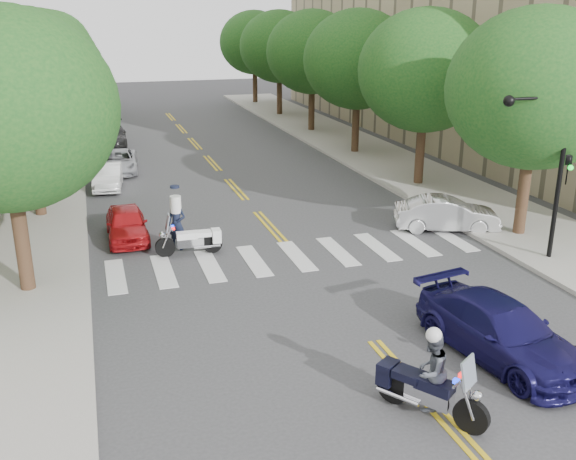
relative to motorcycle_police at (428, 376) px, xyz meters
name	(u,v)px	position (x,y,z in m)	size (l,w,h in m)	color
ground	(374,341)	(0.31, 3.26, -0.92)	(140.00, 140.00, 0.00)	#38383A
sidewalk_left	(35,174)	(-9.19, 25.26, -0.85)	(5.00, 60.00, 0.15)	#9E9991
sidewalk_right	(365,152)	(9.81, 25.26, -0.85)	(5.00, 60.00, 0.15)	#9E9991
tree_l_0	(3,110)	(-8.49, 9.26, 4.63)	(6.40, 6.40, 8.45)	#382316
tree_l_1	(24,82)	(-8.49, 17.26, 4.63)	(6.40, 6.40, 8.45)	#382316
tree_l_2	(36,67)	(-8.49, 25.26, 4.63)	(6.40, 6.40, 8.45)	#382316
tree_l_3	(43,57)	(-8.49, 33.26, 4.63)	(6.40, 6.40, 8.45)	#382316
tree_l_4	(49,50)	(-8.49, 41.26, 4.63)	(6.40, 6.40, 8.45)	#382316
tree_l_5	(52,45)	(-8.49, 49.26, 4.63)	(6.40, 6.40, 8.45)	#382316
tree_r_0	(536,89)	(9.11, 9.26, 4.63)	(6.40, 6.40, 8.45)	#382316
tree_r_1	(425,71)	(9.11, 17.26, 4.63)	(6.40, 6.40, 8.45)	#382316
tree_r_2	(358,60)	(9.11, 25.26, 4.63)	(6.40, 6.40, 8.45)	#382316
tree_r_3	(312,52)	(9.11, 33.26, 4.63)	(6.40, 6.40, 8.45)	#382316
tree_r_4	(279,47)	(9.11, 41.26, 4.63)	(6.40, 6.40, 8.45)	#382316
tree_r_5	(254,43)	(9.11, 49.26, 4.63)	(6.40, 6.40, 8.45)	#382316
traffic_signal_pole	(551,156)	(8.03, 6.76, 2.80)	(2.82, 0.42, 6.00)	black
motorcycle_police	(428,376)	(0.00, 0.00, 0.00)	(1.67, 2.25, 2.07)	black
motorcycle_parked	(195,240)	(-3.07, 11.03, -0.39)	(2.37, 0.55, 1.53)	black
officer_standing	(177,224)	(-3.57, 11.76, 0.03)	(0.69, 0.46, 1.91)	black
convertible	(447,214)	(6.81, 10.73, -0.26)	(1.40, 4.01, 1.32)	#BDBEC0
sedan_blue	(500,331)	(2.93, 1.63, -0.21)	(2.00, 4.92, 1.43)	#141046
parked_car_a	(127,224)	(-5.24, 13.33, -0.30)	(1.47, 3.66, 1.25)	#B21317
parked_car_b	(108,177)	(-5.59, 21.26, -0.33)	(1.26, 3.60, 1.19)	white
parked_car_c	(119,161)	(-4.89, 24.58, -0.33)	(1.95, 4.23, 1.17)	#9FA1A7
parked_car_d	(110,136)	(-5.02, 31.74, -0.18)	(2.07, 5.09, 1.48)	black
parked_car_e	(107,135)	(-5.17, 32.76, -0.33)	(1.40, 3.47, 1.18)	gray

